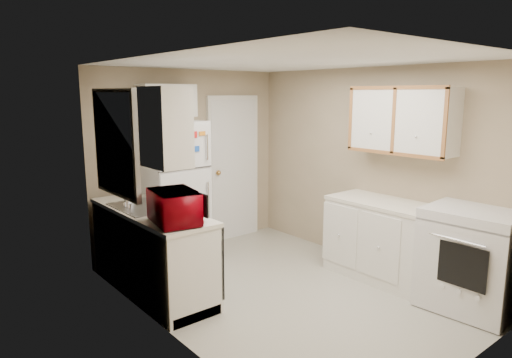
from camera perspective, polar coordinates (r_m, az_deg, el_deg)
floor at (r=5.07m, az=3.70°, el=-13.71°), size 3.80×3.80×0.00m
ceiling at (r=4.63m, az=4.06°, el=14.48°), size 3.80×3.80×0.00m
wall_left at (r=3.90m, az=-11.31°, el=-2.75°), size 3.80×3.80×0.00m
wall_right at (r=5.74m, az=14.11°, el=1.42°), size 3.80×3.80×0.00m
wall_back at (r=6.20m, az=-8.25°, el=2.30°), size 2.80×2.80×0.00m
wall_front at (r=3.60m, az=25.13°, el=-4.69°), size 2.80×2.80×0.00m
left_counter at (r=5.01m, az=-12.88°, el=-8.73°), size 0.60×1.80×0.90m
dishwasher at (r=4.64m, az=-6.26°, el=-9.59°), size 0.03×0.58×0.72m
sink at (r=5.02m, az=-13.84°, el=-3.83°), size 0.54×0.74×0.16m
microwave at (r=4.30m, az=-10.12°, el=-3.52°), size 0.60×0.41×0.37m
soap_bottle at (r=5.20m, az=-15.63°, el=-1.85°), size 0.09×0.09×0.17m
window_blinds at (r=4.79m, az=-17.04°, el=4.32°), size 0.10×0.98×1.08m
upper_cabinet_left at (r=4.07m, az=-11.23°, el=6.37°), size 0.30×0.45×0.70m
refrigerator at (r=5.78m, az=-10.51°, el=-1.59°), size 0.75×0.73×1.76m
cabinet_over_fridge at (r=5.81m, az=-11.10°, el=9.58°), size 0.70×0.30×0.40m
interior_door at (r=6.58m, az=-2.82°, el=1.30°), size 0.86×0.06×2.08m
right_counter at (r=5.24m, az=18.84°, el=-8.17°), size 0.60×2.00×0.90m
stove at (r=4.94m, az=25.21°, el=-9.06°), size 0.74×0.89×1.02m
upper_cabinet_right at (r=5.27m, az=17.81°, el=7.00°), size 0.30×1.20×0.70m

